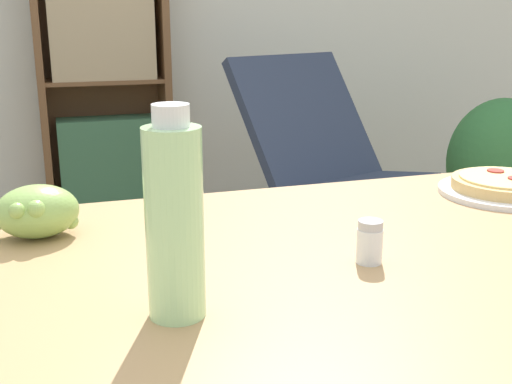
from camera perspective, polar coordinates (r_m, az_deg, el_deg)
name	(u,v)px	position (r m, az deg, el deg)	size (l,w,h in m)	color
dining_table	(366,323)	(0.98, 9.78, -11.38)	(1.20, 0.75, 0.74)	tan
pizza_on_plate	(504,187)	(1.29, 21.20, 0.46)	(0.24, 0.24, 0.04)	white
grape_bunch	(36,212)	(1.03, -18.94, -1.67)	(0.14, 0.10, 0.08)	#93BC5B
drink_bottle	(174,220)	(0.71, -7.26, -2.50)	(0.06, 0.06, 0.24)	#B7EAA3
salt_shaker	(370,242)	(0.89, 10.07, -4.39)	(0.04, 0.04, 0.06)	white
lounge_chair_far	(329,197)	(2.81, 6.47, -0.47)	(0.80, 0.92, 0.88)	black
bookshelf	(105,93)	(3.40, -13.26, 8.60)	(0.65, 0.27, 1.45)	brown
potted_plant_floor	(499,165)	(3.30, 20.81, 2.22)	(0.52, 0.44, 0.68)	#BCB2A3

